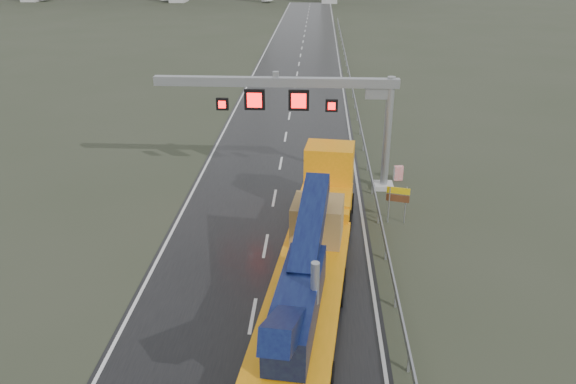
# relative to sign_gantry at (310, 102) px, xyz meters

# --- Properties ---
(ground) EXTENTS (400.00, 400.00, 0.00)m
(ground) POSITION_rel_sign_gantry_xyz_m (-2.10, -17.99, -5.61)
(ground) COLOR #303625
(ground) RESTS_ON ground
(road) EXTENTS (11.00, 200.00, 0.02)m
(road) POSITION_rel_sign_gantry_xyz_m (-2.10, 22.01, -5.60)
(road) COLOR black
(road) RESTS_ON ground
(guardrail) EXTENTS (0.20, 140.00, 1.40)m
(guardrail) POSITION_rel_sign_gantry_xyz_m (4.00, 12.01, -4.91)
(guardrail) COLOR gray
(guardrail) RESTS_ON ground
(sign_gantry) EXTENTS (14.90, 1.20, 7.42)m
(sign_gantry) POSITION_rel_sign_gantry_xyz_m (0.00, 0.00, 0.00)
(sign_gantry) COLOR silver
(sign_gantry) RESTS_ON ground
(heavy_haul_truck) EXTENTS (5.11, 20.80, 4.84)m
(heavy_haul_truck) POSITION_rel_sign_gantry_xyz_m (0.42, -10.70, -3.74)
(heavy_haul_truck) COLOR orange
(heavy_haul_truck) RESTS_ON ground
(exit_sign_pair) EXTENTS (1.26, 0.36, 2.19)m
(exit_sign_pair) POSITION_rel_sign_gantry_xyz_m (5.00, -4.90, -4.08)
(exit_sign_pair) COLOR #93979C
(exit_sign_pair) RESTS_ON ground
(striped_barrier) EXTENTS (0.62, 0.40, 0.97)m
(striped_barrier) POSITION_rel_sign_gantry_xyz_m (5.90, 1.40, -5.13)
(striped_barrier) COLOR red
(striped_barrier) RESTS_ON ground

